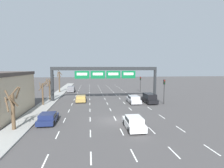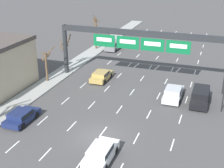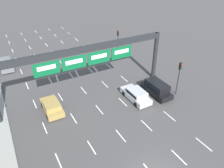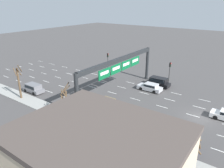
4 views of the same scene
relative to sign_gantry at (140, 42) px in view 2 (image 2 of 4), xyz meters
The scene contains 12 objects.
ground_plane 15.34m from the sign_gantry, 90.00° to the right, with size 220.00×220.00×0.00m, color #474444.
lane_dashes 5.56m from the sign_gantry, 90.00° to the right, with size 13.32×67.00×0.01m.
sign_gantry is the anchor object (origin of this frame).
car_navy 17.25m from the sign_gantry, 120.54° to the right, with size 1.97×4.07×1.26m.
car_silver 7.83m from the sign_gantry, 35.90° to the right, with size 1.95×4.64×1.45m.
car_gold 7.01m from the sign_gantry, behind, with size 1.93×4.22×1.27m.
suv_black 10.09m from the sign_gantry, 25.82° to the right, with size 1.97×4.66×1.84m.
suv_grey 16.75m from the sign_gantry, 121.63° to the left, with size 1.94×4.24×1.64m.
car_white 18.32m from the sign_gantry, 85.22° to the right, with size 1.82×4.25×1.43m.
tree_bare_closest 11.95m from the sign_gantry, behind, with size 1.94×1.77×5.20m.
tree_bare_second 12.54m from the sign_gantry, 162.76° to the right, with size 1.92×1.65×4.72m.
tree_bare_furthest 17.52m from the sign_gantry, 131.37° to the left, with size 1.34×1.33×6.15m.
Camera 2 is at (9.41, -22.99, 15.49)m, focal length 50.00 mm.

